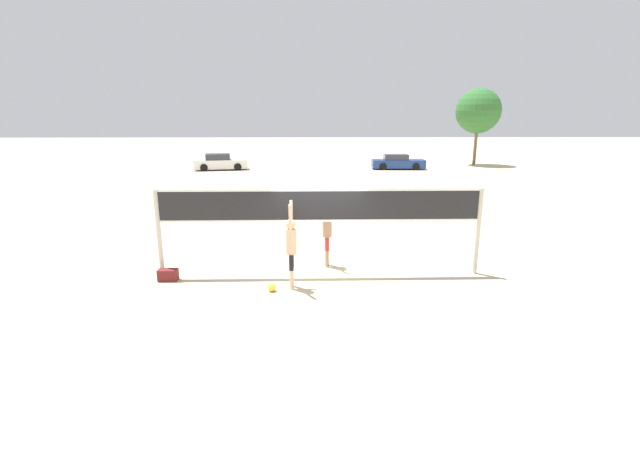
# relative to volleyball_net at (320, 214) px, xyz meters

# --- Properties ---
(ground_plane) EXTENTS (200.00, 200.00, 0.00)m
(ground_plane) POSITION_rel_volleyball_net_xyz_m (0.00, 0.00, -1.78)
(ground_plane) COLOR beige
(volleyball_net) EXTENTS (9.07, 0.13, 2.47)m
(volleyball_net) POSITION_rel_volleyball_net_xyz_m (0.00, 0.00, 0.00)
(volleyball_net) COLOR beige
(volleyball_net) RESTS_ON ground_plane
(player_spiker) EXTENTS (0.28, 0.73, 2.30)m
(player_spiker) POSITION_rel_volleyball_net_xyz_m (-0.77, -0.96, -0.56)
(player_spiker) COLOR beige
(player_spiker) RESTS_ON ground_plane
(player_blocker) EXTENTS (0.28, 0.72, 2.26)m
(player_blocker) POSITION_rel_volleyball_net_xyz_m (0.23, 0.75, -0.59)
(player_blocker) COLOR tan
(player_blocker) RESTS_ON ground_plane
(volleyball) EXTENTS (0.22, 0.22, 0.22)m
(volleyball) POSITION_rel_volleyball_net_xyz_m (-1.27, -1.21, -1.68)
(volleyball) COLOR yellow
(volleyball) RESTS_ON ground_plane
(gear_bag) EXTENTS (0.52, 0.28, 0.32)m
(gear_bag) POSITION_rel_volleyball_net_xyz_m (-4.20, -0.36, -1.62)
(gear_bag) COLOR maroon
(gear_bag) RESTS_ON ground_plane
(parked_car_near) EXTENTS (4.76, 2.11, 1.33)m
(parked_car_near) POSITION_rel_volleyball_net_xyz_m (7.70, 27.03, -1.18)
(parked_car_near) COLOR navy
(parked_car_near) RESTS_ON ground_plane
(parked_car_mid) EXTENTS (4.90, 2.67, 1.43)m
(parked_car_mid) POSITION_rel_volleyball_net_xyz_m (-8.17, 26.88, -1.14)
(parked_car_mid) COLOR silver
(parked_car_mid) RESTS_ON ground_plane
(tree_left_cluster) EXTENTS (4.25, 4.25, 7.29)m
(tree_left_cluster) POSITION_rel_volleyball_net_xyz_m (16.02, 30.61, 3.36)
(tree_left_cluster) COLOR brown
(tree_left_cluster) RESTS_ON ground_plane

